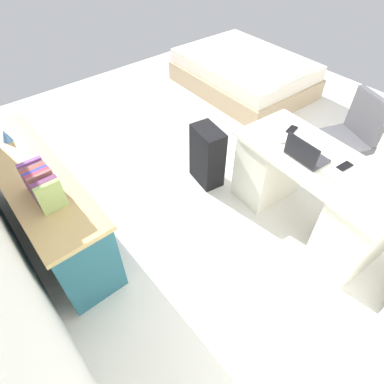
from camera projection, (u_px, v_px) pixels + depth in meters
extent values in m
plane|color=silver|center=(227.00, 156.00, 3.82)|extent=(5.77, 5.77, 0.00)
cube|color=silver|center=(321.00, 162.00, 2.60)|extent=(1.48, 0.76, 0.04)
cube|color=beige|center=(357.00, 230.00, 2.59)|extent=(0.44, 0.62, 0.72)
cube|color=beige|center=(270.00, 165.00, 3.15)|extent=(0.44, 0.62, 0.72)
cylinder|color=black|center=(328.00, 174.00, 3.57)|extent=(0.52, 0.52, 0.04)
cylinder|color=black|center=(333.00, 161.00, 3.43)|extent=(0.06, 0.06, 0.42)
cube|color=#4C4C51|center=(341.00, 142.00, 3.25)|extent=(0.60, 0.60, 0.08)
cube|color=#4C4C51|center=(368.00, 116.00, 3.11)|extent=(0.43, 0.22, 0.44)
cube|color=#235B6B|center=(47.00, 206.00, 2.78)|extent=(1.76, 0.44, 0.72)
cube|color=tan|center=(31.00, 173.00, 2.51)|extent=(1.80, 0.48, 0.04)
cube|color=#1E4E5B|center=(96.00, 232.00, 2.78)|extent=(0.67, 0.01, 0.25)
cube|color=#1E4E5B|center=(58.00, 183.00, 3.21)|extent=(0.67, 0.01, 0.25)
cube|color=tan|center=(243.00, 80.00, 4.88)|extent=(1.93, 1.45, 0.28)
cube|color=silver|center=(245.00, 64.00, 4.71)|extent=(1.87, 1.39, 0.20)
cube|color=white|center=(282.00, 70.00, 4.23)|extent=(0.50, 0.69, 0.10)
cube|color=black|center=(207.00, 156.00, 3.31)|extent=(0.39, 0.28, 0.65)
cube|color=#333338|center=(307.00, 156.00, 2.61)|extent=(0.33, 0.24, 0.02)
cube|color=black|center=(301.00, 151.00, 2.49)|extent=(0.31, 0.03, 0.19)
ellipsoid|color=white|center=(283.00, 140.00, 2.75)|extent=(0.07, 0.10, 0.03)
cube|color=black|center=(345.00, 166.00, 2.53)|extent=(0.08, 0.14, 0.01)
cube|color=black|center=(292.00, 130.00, 2.88)|extent=(0.10, 0.15, 0.01)
cube|color=#9DB666|center=(52.00, 197.00, 2.14)|extent=(0.03, 0.17, 0.24)
cube|color=#67335F|center=(49.00, 194.00, 2.16)|extent=(0.04, 0.17, 0.24)
cube|color=#2F5259|center=(48.00, 193.00, 2.19)|extent=(0.04, 0.17, 0.19)
cube|color=#925450|center=(44.00, 187.00, 2.20)|extent=(0.02, 0.17, 0.24)
cube|color=#9E314A|center=(42.00, 185.00, 2.22)|extent=(0.04, 0.17, 0.23)
cube|color=#2D37B7|center=(41.00, 182.00, 2.25)|extent=(0.04, 0.17, 0.22)
cube|color=brown|center=(38.00, 179.00, 2.27)|extent=(0.04, 0.17, 0.22)
cube|color=#754656|center=(36.00, 177.00, 2.30)|extent=(0.04, 0.17, 0.21)
cube|color=#7C4793|center=(34.00, 173.00, 2.31)|extent=(0.03, 0.17, 0.23)
cone|color=#4C7FBF|center=(6.00, 136.00, 2.73)|extent=(0.08, 0.08, 0.11)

